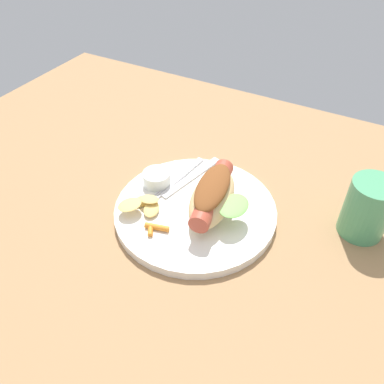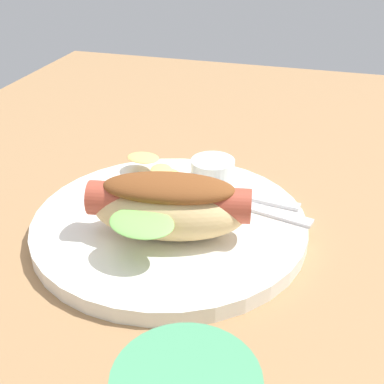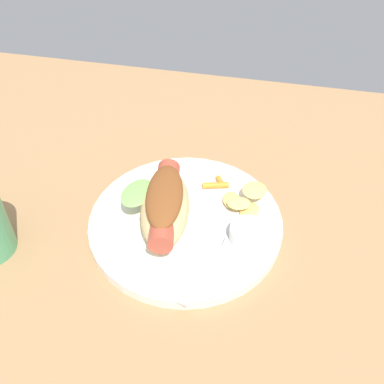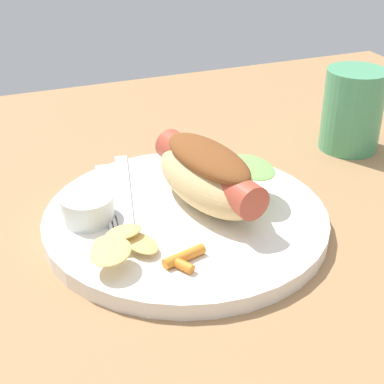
{
  "view_description": "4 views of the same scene",
  "coord_description": "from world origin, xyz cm",
  "px_view_note": "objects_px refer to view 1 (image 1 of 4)",
  "views": [
    {
      "loc": [
        26.38,
        -43.86,
        48.42
      ],
      "look_at": [
        3.22,
        -1.34,
        5.28
      ],
      "focal_mm": 36.69,
      "sensor_mm": 36.0,
      "label": 1
    },
    {
      "loc": [
        45.58,
        13.77,
        29.73
      ],
      "look_at": [
        2.26,
        1.05,
        4.2
      ],
      "focal_mm": 48.31,
      "sensor_mm": 36.0,
      "label": 2
    },
    {
      "loc": [
        -6.59,
        42.6,
        49.76
      ],
      "look_at": [
        2.87,
        -1.67,
        6.47
      ],
      "focal_mm": 42.66,
      "sensor_mm": 36.0,
      "label": 3
    },
    {
      "loc": [
        -13.83,
        -46.35,
        31.03
      ],
      "look_at": [
        4.09,
        -1.53,
        4.09
      ],
      "focal_mm": 54.27,
      "sensor_mm": 36.0,
      "label": 4
    }
  ],
  "objects_px": {
    "knife": "(192,177)",
    "chips_pile": "(142,204)",
    "drinking_cup": "(367,208)",
    "plate": "(195,211)",
    "sauce_ramekin": "(157,178)",
    "hot_dog": "(212,197)",
    "fork": "(180,177)",
    "carrot_garnish": "(155,228)"
  },
  "relations": [
    {
      "from": "knife",
      "to": "carrot_garnish",
      "type": "relative_size",
      "value": 3.64
    },
    {
      "from": "hot_dog",
      "to": "knife",
      "type": "xyz_separation_m",
      "value": [
        -0.07,
        0.06,
        -0.03
      ]
    },
    {
      "from": "plate",
      "to": "sauce_ramekin",
      "type": "height_order",
      "value": "sauce_ramekin"
    },
    {
      "from": "sauce_ramekin",
      "to": "knife",
      "type": "height_order",
      "value": "sauce_ramekin"
    },
    {
      "from": "knife",
      "to": "drinking_cup",
      "type": "height_order",
      "value": "drinking_cup"
    },
    {
      "from": "chips_pile",
      "to": "drinking_cup",
      "type": "distance_m",
      "value": 0.37
    },
    {
      "from": "plate",
      "to": "hot_dog",
      "type": "height_order",
      "value": "hot_dog"
    },
    {
      "from": "sauce_ramekin",
      "to": "fork",
      "type": "relative_size",
      "value": 0.35
    },
    {
      "from": "plate",
      "to": "knife",
      "type": "distance_m",
      "value": 0.08
    },
    {
      "from": "chips_pile",
      "to": "hot_dog",
      "type": "bearing_deg",
      "value": 25.31
    },
    {
      "from": "hot_dog",
      "to": "fork",
      "type": "height_order",
      "value": "hot_dog"
    },
    {
      "from": "sauce_ramekin",
      "to": "hot_dog",
      "type": "bearing_deg",
      "value": -8.13
    },
    {
      "from": "drinking_cup",
      "to": "sauce_ramekin",
      "type": "bearing_deg",
      "value": -167.87
    },
    {
      "from": "drinking_cup",
      "to": "plate",
      "type": "bearing_deg",
      "value": -159.46
    },
    {
      "from": "fork",
      "to": "chips_pile",
      "type": "distance_m",
      "value": 0.1
    },
    {
      "from": "plate",
      "to": "fork",
      "type": "bearing_deg",
      "value": 138.13
    },
    {
      "from": "sauce_ramekin",
      "to": "knife",
      "type": "relative_size",
      "value": 0.33
    },
    {
      "from": "hot_dog",
      "to": "chips_pile",
      "type": "relative_size",
      "value": 2.01
    },
    {
      "from": "chips_pile",
      "to": "knife",
      "type": "bearing_deg",
      "value": 72.7
    },
    {
      "from": "hot_dog",
      "to": "carrot_garnish",
      "type": "distance_m",
      "value": 0.11
    },
    {
      "from": "knife",
      "to": "plate",
      "type": "bearing_deg",
      "value": 46.82
    },
    {
      "from": "sauce_ramekin",
      "to": "chips_pile",
      "type": "distance_m",
      "value": 0.07
    },
    {
      "from": "fork",
      "to": "chips_pile",
      "type": "xyz_separation_m",
      "value": [
        -0.02,
        -0.1,
        0.01
      ]
    },
    {
      "from": "knife",
      "to": "chips_pile",
      "type": "distance_m",
      "value": 0.12
    },
    {
      "from": "hot_dog",
      "to": "fork",
      "type": "relative_size",
      "value": 1.08
    },
    {
      "from": "fork",
      "to": "drinking_cup",
      "type": "height_order",
      "value": "drinking_cup"
    },
    {
      "from": "fork",
      "to": "chips_pile",
      "type": "height_order",
      "value": "chips_pile"
    },
    {
      "from": "fork",
      "to": "knife",
      "type": "xyz_separation_m",
      "value": [
        0.02,
        0.01,
        -0.0
      ]
    },
    {
      "from": "plate",
      "to": "hot_dog",
      "type": "bearing_deg",
      "value": 9.39
    },
    {
      "from": "carrot_garnish",
      "to": "drinking_cup",
      "type": "bearing_deg",
      "value": 31.03
    },
    {
      "from": "knife",
      "to": "chips_pile",
      "type": "bearing_deg",
      "value": -3.74
    },
    {
      "from": "plate",
      "to": "chips_pile",
      "type": "height_order",
      "value": "chips_pile"
    },
    {
      "from": "plate",
      "to": "chips_pile",
      "type": "relative_size",
      "value": 3.57
    },
    {
      "from": "sauce_ramekin",
      "to": "drinking_cup",
      "type": "bearing_deg",
      "value": 12.13
    },
    {
      "from": "chips_pile",
      "to": "plate",
      "type": "bearing_deg",
      "value": 30.1
    },
    {
      "from": "hot_dog",
      "to": "carrot_garnish",
      "type": "relative_size",
      "value": 3.79
    },
    {
      "from": "sauce_ramekin",
      "to": "fork",
      "type": "height_order",
      "value": "sauce_ramekin"
    },
    {
      "from": "hot_dog",
      "to": "drinking_cup",
      "type": "bearing_deg",
      "value": 101.88
    },
    {
      "from": "fork",
      "to": "chips_pile",
      "type": "bearing_deg",
      "value": -0.99
    },
    {
      "from": "fork",
      "to": "chips_pile",
      "type": "relative_size",
      "value": 1.85
    },
    {
      "from": "chips_pile",
      "to": "sauce_ramekin",
      "type": "bearing_deg",
      "value": 100.34
    },
    {
      "from": "fork",
      "to": "carrot_garnish",
      "type": "bearing_deg",
      "value": 21.0
    }
  ]
}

